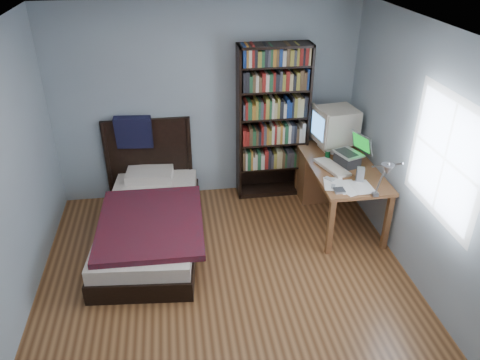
{
  "coord_description": "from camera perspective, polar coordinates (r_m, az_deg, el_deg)",
  "views": [
    {
      "loc": [
        -0.41,
        -3.47,
        3.26
      ],
      "look_at": [
        0.19,
        0.56,
        0.99
      ],
      "focal_mm": 35.0,
      "sensor_mm": 36.0,
      "label": 1
    }
  ],
  "objects": [
    {
      "name": "phone_grey",
      "position": [
        5.14,
        11.29,
        -0.8
      ],
      "size": [
        0.07,
        0.09,
        0.02
      ],
      "primitive_type": "cube",
      "rotation": [
        0.0,
        0.0,
        -0.38
      ],
      "color": "gray",
      "rests_on": "desk"
    },
    {
      "name": "bed",
      "position": [
        5.5,
        -10.92,
        -4.54
      ],
      "size": [
        1.24,
        2.18,
        1.16
      ],
      "color": "black",
      "rests_on": "floor"
    },
    {
      "name": "external_drive",
      "position": [
        5.08,
        12.01,
        -1.27
      ],
      "size": [
        0.11,
        0.11,
        0.02
      ],
      "primitive_type": "cube",
      "rotation": [
        0.0,
        0.0,
        -0.02
      ],
      "color": "gray",
      "rests_on": "desk"
    },
    {
      "name": "desk",
      "position": [
        6.12,
        10.75,
        0.88
      ],
      "size": [
        0.75,
        1.47,
        0.73
      ],
      "color": "brown",
      "rests_on": "floor"
    },
    {
      "name": "crt_monitor",
      "position": [
        5.93,
        11.5,
        6.48
      ],
      "size": [
        0.52,
        0.48,
        0.53
      ],
      "color": "beige",
      "rests_on": "desk"
    },
    {
      "name": "phone_silver",
      "position": [
        5.28,
        10.83,
        0.11
      ],
      "size": [
        0.11,
        0.12,
        0.02
      ],
      "primitive_type": "cube",
      "rotation": [
        0.0,
        0.0,
        0.59
      ],
      "color": "silver",
      "rests_on": "desk"
    },
    {
      "name": "bookshelf",
      "position": [
        5.98,
        3.99,
        6.92
      ],
      "size": [
        0.9,
        0.3,
        1.99
      ],
      "color": "black",
      "rests_on": "floor"
    },
    {
      "name": "keyboard",
      "position": [
        5.53,
        11.17,
        1.54
      ],
      "size": [
        0.33,
        0.53,
        0.05
      ],
      "primitive_type": "cube",
      "rotation": [
        0.0,
        0.07,
        0.3
      ],
      "color": "beige",
      "rests_on": "desk"
    },
    {
      "name": "laptop",
      "position": [
        5.61,
        13.16,
        2.79
      ],
      "size": [
        0.41,
        0.39,
        0.39
      ],
      "color": "#2D2D30",
      "rests_on": "desk"
    },
    {
      "name": "soda_can",
      "position": [
        5.73,
        10.63,
        3.02
      ],
      "size": [
        0.06,
        0.06,
        0.11
      ],
      "primitive_type": "cylinder",
      "color": "#083E1B",
      "rests_on": "desk"
    },
    {
      "name": "speaker",
      "position": [
        5.3,
        14.45,
        0.65
      ],
      "size": [
        0.1,
        0.1,
        0.16
      ],
      "primitive_type": "cube",
      "rotation": [
        0.0,
        0.0,
        -0.34
      ],
      "color": "gray",
      "rests_on": "desk"
    },
    {
      "name": "desk_lamp",
      "position": [
        4.53,
        17.37,
        0.97
      ],
      "size": [
        0.23,
        0.51,
        0.61
      ],
      "color": "#99999E",
      "rests_on": "desk"
    },
    {
      "name": "room",
      "position": [
        4.03,
        -1.17,
        -0.71
      ],
      "size": [
        4.2,
        4.24,
        2.5
      ],
      "color": "#573219",
      "rests_on": "ground"
    },
    {
      "name": "mouse",
      "position": [
        5.88,
        11.1,
        3.3
      ],
      "size": [
        0.06,
        0.1,
        0.04
      ],
      "primitive_type": "ellipsoid",
      "color": "silver",
      "rests_on": "desk"
    }
  ]
}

